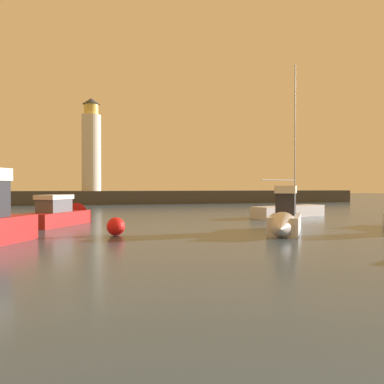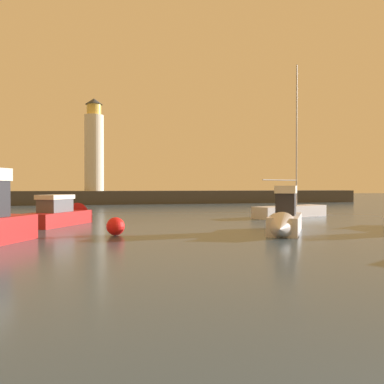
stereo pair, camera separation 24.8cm
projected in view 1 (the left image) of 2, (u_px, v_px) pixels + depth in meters
ground_plane at (148, 220)px, 31.59m from camera, size 220.00×220.00×0.00m
breakwater at (120, 197)px, 60.96m from camera, size 78.52×4.70×2.01m
lighthouse at (91, 147)px, 59.80m from camera, size 2.85×2.85×14.02m
motorboat_1 at (66, 215)px, 27.93m from camera, size 5.11×6.95×2.53m
motorboat_3 at (285, 219)px, 22.37m from camera, size 4.65×6.18×2.92m
sailboat_moored at (289, 210)px, 34.72m from camera, size 8.00×4.80×13.44m
mooring_buoy at (116, 226)px, 21.39m from camera, size 0.99×0.99×0.99m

